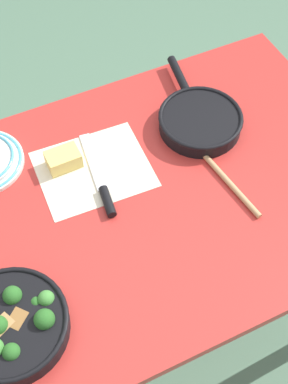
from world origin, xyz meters
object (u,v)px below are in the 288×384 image
at_px(skillet_broccoli, 9,324).
at_px(cheese_block, 63,160).
at_px(skillet_eggs, 200,120).
at_px(wooden_spoon, 208,159).
at_px(grater_knife, 102,185).

xyz_separation_m(skillet_broccoli, cheese_block, (0.26, 0.37, -0.01)).
distance_m(skillet_broccoli, skillet_eggs, 0.73).
distance_m(skillet_eggs, wooden_spoon, 0.13).
distance_m(skillet_broccoli, grater_knife, 0.42).
relative_size(skillet_eggs, wooden_spoon, 1.09).
height_order(skillet_broccoli, cheese_block, skillet_broccoli).
relative_size(skillet_broccoli, skillet_eggs, 1.06).
relative_size(skillet_eggs, cheese_block, 4.28).
bearing_deg(skillet_broccoli, grater_knife, -67.47).
relative_size(wooden_spoon, cheese_block, 3.93).
xyz_separation_m(wooden_spoon, cheese_block, (-0.35, 0.15, 0.02)).
bearing_deg(grater_knife, skillet_eggs, -69.51).
xyz_separation_m(skillet_broccoli, grater_knife, (0.32, 0.26, -0.02)).
xyz_separation_m(skillet_broccoli, skillet_eggs, (0.64, 0.34, -0.01)).
xyz_separation_m(skillet_eggs, wooden_spoon, (-0.04, -0.12, -0.02)).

